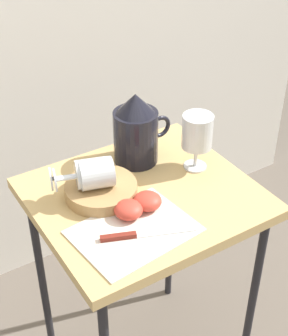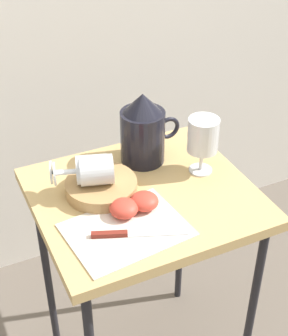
% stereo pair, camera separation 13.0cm
% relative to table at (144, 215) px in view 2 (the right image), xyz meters
% --- Properties ---
extents(table, '(0.56, 0.50, 0.72)m').
position_rel_table_xyz_m(table, '(0.00, 0.00, 0.00)').
color(table, tan).
rests_on(table, ground_plane).
extents(linen_napkin, '(0.30, 0.24, 0.00)m').
position_rel_table_xyz_m(linen_napkin, '(-0.10, -0.11, 0.07)').
color(linen_napkin, silver).
rests_on(linen_napkin, table).
extents(basket_tray, '(0.19, 0.19, 0.03)m').
position_rel_table_xyz_m(basket_tray, '(-0.10, 0.05, 0.09)').
color(basket_tray, '#AD8451').
rests_on(basket_tray, table).
extents(pitcher, '(0.18, 0.12, 0.21)m').
position_rel_table_xyz_m(pitcher, '(0.06, 0.14, 0.16)').
color(pitcher, black).
rests_on(pitcher, table).
extents(wine_glass_upright, '(0.08, 0.08, 0.16)m').
position_rel_table_xyz_m(wine_glass_upright, '(0.18, 0.03, 0.18)').
color(wine_glass_upright, silver).
rests_on(wine_glass_upright, table).
extents(wine_glass_tipped_near, '(0.16, 0.11, 0.08)m').
position_rel_table_xyz_m(wine_glass_tipped_near, '(-0.12, 0.06, 0.15)').
color(wine_glass_tipped_near, silver).
rests_on(wine_glass_tipped_near, basket_tray).
extents(wine_glass_tipped_far, '(0.16, 0.11, 0.08)m').
position_rel_table_xyz_m(wine_glass_tipped_far, '(-0.11, 0.05, 0.15)').
color(wine_glass_tipped_far, silver).
rests_on(wine_glass_tipped_far, basket_tray).
extents(apple_half_left, '(0.07, 0.07, 0.04)m').
position_rel_table_xyz_m(apple_half_left, '(-0.08, -0.06, 0.10)').
color(apple_half_left, '#CC3D2D').
rests_on(apple_half_left, linen_napkin).
extents(apple_half_right, '(0.07, 0.07, 0.04)m').
position_rel_table_xyz_m(apple_half_right, '(-0.03, -0.06, 0.10)').
color(apple_half_right, '#CC3D2D').
rests_on(apple_half_right, linen_napkin).
extents(knife, '(0.22, 0.10, 0.01)m').
position_rel_table_xyz_m(knife, '(-0.11, -0.13, 0.08)').
color(knife, silver).
rests_on(knife, linen_napkin).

